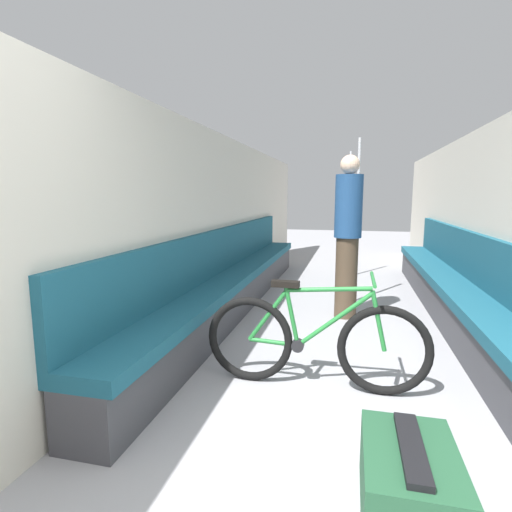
# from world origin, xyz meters

# --- Properties ---
(wall_left) EXTENTS (0.10, 10.36, 2.11)m
(wall_left) POSITION_xyz_m (-1.49, 3.58, 1.05)
(wall_left) COLOR beige
(wall_left) RESTS_ON ground
(wall_right) EXTENTS (0.10, 10.36, 2.11)m
(wall_right) POSITION_xyz_m (1.49, 3.58, 1.05)
(wall_right) COLOR beige
(wall_right) RESTS_ON ground
(bench_seat_row_left) EXTENTS (0.43, 5.92, 0.98)m
(bench_seat_row_left) POSITION_xyz_m (-1.25, 3.59, 0.32)
(bench_seat_row_left) COLOR #3D3D42
(bench_seat_row_left) RESTS_ON ground
(bench_seat_row_right) EXTENTS (0.43, 5.92, 0.98)m
(bench_seat_row_right) POSITION_xyz_m (1.25, 3.59, 0.32)
(bench_seat_row_right) COLOR #3D3D42
(bench_seat_row_right) RESTS_ON ground
(bicycle) EXTENTS (1.60, 0.46, 0.83)m
(bicycle) POSITION_xyz_m (-0.11, 1.75, 0.34)
(bicycle) COLOR black
(bicycle) RESTS_ON ground
(grab_pole_near) EXTENTS (0.08, 0.08, 2.09)m
(grab_pole_near) POSITION_xyz_m (0.18, 4.27, 1.01)
(grab_pole_near) COLOR gray
(grab_pole_near) RESTS_ON ground
(grab_pole_far) EXTENTS (0.08, 0.08, 2.09)m
(grab_pole_far) POSITION_xyz_m (0.07, 5.84, 1.01)
(grab_pole_far) COLOR gray
(grab_pole_far) RESTS_ON ground
(passenger_standing) EXTENTS (0.30, 0.30, 1.81)m
(passenger_standing) POSITION_xyz_m (0.08, 3.54, 0.94)
(passenger_standing) COLOR #473828
(passenger_standing) RESTS_ON ground
(luggage_bag) EXTENTS (0.39, 0.58, 0.34)m
(luggage_bag) POSITION_xyz_m (0.40, 0.65, 0.16)
(luggage_bag) COLOR #1E472D
(luggage_bag) RESTS_ON ground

